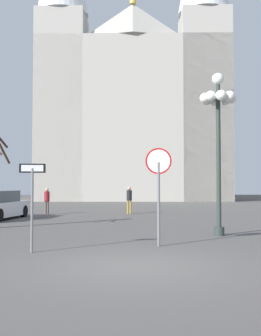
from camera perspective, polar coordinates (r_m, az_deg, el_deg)
ground_plane at (r=9.16m, az=0.50°, el=-13.60°), size 120.00×120.00×0.00m
cathedral at (r=48.09m, az=0.40°, el=9.89°), size 21.35×14.58×37.45m
stop_sign at (r=11.88m, az=3.95°, el=-1.30°), size 0.77×0.08×2.85m
one_way_arrow_sign at (r=11.09m, az=-13.60°, el=-3.77°), size 0.69×0.09×2.34m
street_lamp at (r=14.85m, az=12.17°, el=7.18°), size 1.30×1.30×5.74m
pedestrian_walking at (r=24.73m, az=-0.18°, el=-4.13°), size 0.32×0.32×1.65m
pedestrian_standing at (r=24.83m, az=-11.62°, el=-4.19°), size 0.32×0.32×1.58m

